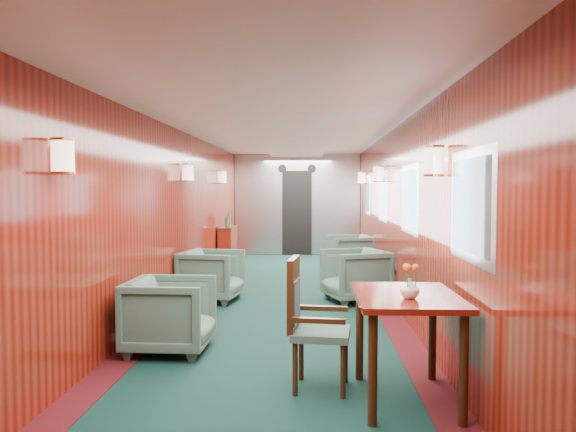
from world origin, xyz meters
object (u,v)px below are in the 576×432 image
at_px(credenza, 228,246).
at_px(armchair_left_near, 170,315).
at_px(armchair_right_far, 351,253).
at_px(armchair_left_far, 212,275).
at_px(dining_table, 406,311).
at_px(armchair_right_near, 355,275).
at_px(side_chair, 309,318).

xyz_separation_m(credenza, armchair_left_near, (0.36, -5.95, -0.06)).
xyz_separation_m(armchair_left_near, armchair_right_far, (2.07, 5.28, -0.01)).
distance_m(credenza, armchair_right_far, 2.52).
xyz_separation_m(armchair_left_near, armchair_left_far, (-0.05, 2.45, 0.00)).
bearing_deg(armchair_left_far, dining_table, -140.67).
distance_m(armchair_left_near, armchair_left_far, 2.45).
distance_m(armchair_right_near, armchair_right_far, 2.77).
height_order(credenza, armchair_right_far, credenza).
distance_m(armchair_left_near, armchair_right_far, 5.67).
bearing_deg(armchair_right_near, armchair_left_near, -57.23).
distance_m(side_chair, armchair_left_near, 1.64).
height_order(dining_table, armchair_left_near, dining_table).
bearing_deg(armchair_left_far, armchair_right_far, -27.73).
relative_size(side_chair, credenza, 0.94).
bearing_deg(armchair_left_near, side_chair, -123.14).
relative_size(credenza, armchair_left_far, 1.38).
xyz_separation_m(credenza, armchair_right_near, (2.32, -3.43, -0.05)).
xyz_separation_m(armchair_left_near, armchair_right_near, (1.95, 2.52, 0.01)).
bearing_deg(armchair_right_far, armchair_left_near, -30.55).
bearing_deg(armchair_left_near, armchair_right_near, -36.40).
relative_size(credenza, armchair_right_far, 1.40).
height_order(dining_table, credenza, credenza).
bearing_deg(credenza, armchair_left_far, -84.84).
distance_m(armchair_left_near, armchair_right_near, 3.19).
distance_m(armchair_left_far, armchair_right_far, 3.53).
height_order(dining_table, side_chair, side_chair).
xyz_separation_m(armchair_left_far, armchair_right_far, (2.12, 2.83, -0.01)).
bearing_deg(armchair_left_near, credenza, 4.93).
height_order(armchair_left_near, armchair_right_near, armchair_right_near).
distance_m(dining_table, armchair_left_far, 4.18).
height_order(armchair_left_far, armchair_right_far, armchair_left_far).
xyz_separation_m(side_chair, credenza, (-1.70, 6.87, -0.14)).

